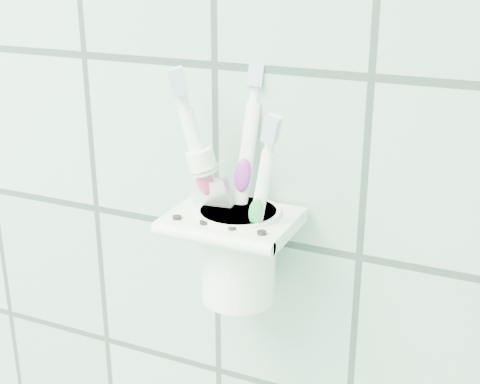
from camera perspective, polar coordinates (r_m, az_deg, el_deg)
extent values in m
cube|color=white|center=(0.65, 0.78, -2.11)|extent=(0.05, 0.02, 0.03)
cube|color=white|center=(0.62, -0.61, -2.46)|extent=(0.12, 0.09, 0.01)
cylinder|color=white|center=(0.58, -2.43, -3.98)|extent=(0.12, 0.01, 0.01)
cylinder|color=black|center=(0.61, -5.40, -2.21)|extent=(0.01, 0.01, 0.00)
cylinder|color=black|center=(0.60, -3.07, -2.63)|extent=(0.01, 0.01, 0.00)
cylinder|color=black|center=(0.58, -0.65, -3.08)|extent=(0.01, 0.01, 0.00)
cylinder|color=black|center=(0.57, 1.86, -3.53)|extent=(0.01, 0.01, 0.00)
cylinder|color=white|center=(0.64, -0.14, -5.36)|extent=(0.07, 0.07, 0.09)
cylinder|color=white|center=(0.62, -0.15, -1.79)|extent=(0.08, 0.08, 0.01)
cylinder|color=black|center=(0.62, -0.15, -1.71)|extent=(0.06, 0.06, 0.00)
cylinder|color=white|center=(0.63, -0.66, -0.52)|extent=(0.06, 0.03, 0.18)
cylinder|color=white|center=(0.60, -0.70, 8.40)|extent=(0.02, 0.01, 0.03)
cube|color=silver|center=(0.59, -0.98, 9.71)|extent=(0.02, 0.02, 0.03)
cube|color=white|center=(0.60, -0.67, 9.83)|extent=(0.02, 0.01, 0.03)
ellipsoid|color=#D83F72|center=(0.61, -0.91, 1.15)|extent=(0.02, 0.01, 0.03)
cylinder|color=white|center=(0.61, -1.06, -0.91)|extent=(0.02, 0.07, 0.18)
cylinder|color=white|center=(0.58, -1.13, 8.43)|extent=(0.01, 0.02, 0.03)
cube|color=silver|center=(0.57, -1.43, 9.80)|extent=(0.02, 0.02, 0.03)
cube|color=white|center=(0.58, -1.09, 9.93)|extent=(0.02, 0.01, 0.03)
ellipsoid|color=purple|center=(0.60, -1.32, 0.84)|extent=(0.02, 0.02, 0.03)
cylinder|color=white|center=(0.61, 0.25, -2.36)|extent=(0.04, 0.03, 0.15)
cylinder|color=white|center=(0.58, 0.26, 5.42)|extent=(0.01, 0.01, 0.02)
cube|color=silver|center=(0.57, 0.04, 6.54)|extent=(0.02, 0.01, 0.02)
cube|color=white|center=(0.58, 0.30, 6.68)|extent=(0.02, 0.01, 0.02)
ellipsoid|color=green|center=(0.60, 0.05, -0.92)|extent=(0.02, 0.01, 0.03)
cube|color=silver|center=(0.64, -0.21, -3.26)|extent=(0.06, 0.02, 0.11)
cube|color=silver|center=(0.66, -0.20, -7.32)|extent=(0.04, 0.01, 0.02)
cone|color=silver|center=(0.62, -0.21, 1.68)|extent=(0.04, 0.03, 0.02)
cylinder|color=white|center=(0.62, -0.22, 2.92)|extent=(0.03, 0.03, 0.03)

